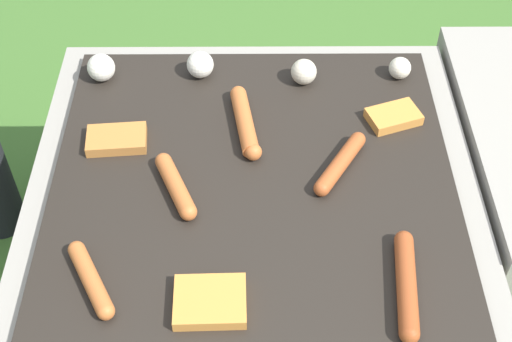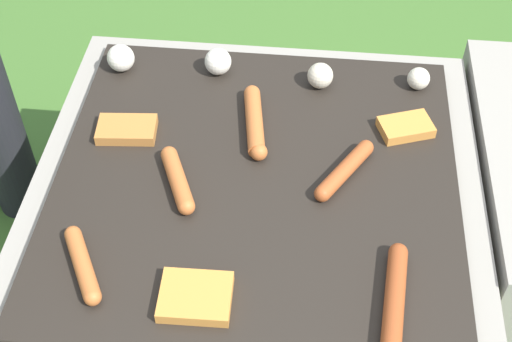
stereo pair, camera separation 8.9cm
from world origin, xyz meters
name	(u,v)px [view 2 (the right image)]	position (x,y,z in m)	size (l,w,h in m)	color
ground_plane	(256,315)	(0.00, 0.00, 0.00)	(14.00, 14.00, 0.00)	#3D6628
grill	(256,255)	(0.00, 0.00, 0.22)	(0.80, 0.80, 0.45)	gray
sausage_front_center	(177,180)	(-0.13, -0.03, 0.47)	(0.08, 0.15, 0.03)	#B7602D
sausage_back_center	(82,264)	(-0.25, -0.22, 0.47)	(0.09, 0.14, 0.03)	#B7602D
sausage_front_right	(345,170)	(0.15, 0.02, 0.47)	(0.10, 0.15, 0.03)	#A34C23
sausage_back_right	(395,298)	(0.23, -0.23, 0.47)	(0.05, 0.20, 0.03)	#93421E
sausage_mid_left	(254,121)	(-0.02, 0.13, 0.47)	(0.06, 0.19, 0.03)	#B7602D
bread_slice_left	(127,129)	(-0.25, 0.09, 0.46)	(0.11, 0.08, 0.02)	#B27033
bread_slice_center	(406,127)	(0.27, 0.15, 0.46)	(0.11, 0.09, 0.02)	#D18438
bread_slice_right	(196,297)	(-0.07, -0.26, 0.46)	(0.11, 0.09, 0.02)	#D18438
mushroom_row	(244,66)	(-0.05, 0.28, 0.48)	(0.65, 0.07, 0.06)	silver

